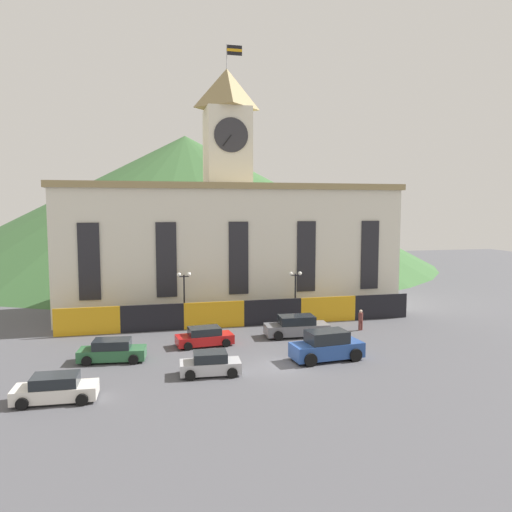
{
  "coord_description": "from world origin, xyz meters",
  "views": [
    {
      "loc": [
        -9.18,
        -31.84,
        10.79
      ],
      "look_at": [
        0.0,
        7.02,
        6.88
      ],
      "focal_mm": 35.0,
      "sensor_mm": 36.0,
      "label": 1
    }
  ],
  "objects_px": {
    "street_lamp_right": "(184,288)",
    "car_green_wagon": "(112,351)",
    "pedestrian": "(361,319)",
    "car_white_taxi": "(56,389)",
    "car_blue_van": "(327,346)",
    "car_gray_pickup": "(296,327)",
    "street_lamp_center": "(295,285)",
    "car_red_sedan": "(205,337)",
    "car_silver_hatch": "(210,364)"
  },
  "relations": [
    {
      "from": "car_gray_pickup",
      "to": "pedestrian",
      "type": "distance_m",
      "value": 6.15
    },
    {
      "from": "street_lamp_center",
      "to": "pedestrian",
      "type": "xyz_separation_m",
      "value": [
        4.54,
        -4.66,
        -2.48
      ]
    },
    {
      "from": "car_red_sedan",
      "to": "pedestrian",
      "type": "xyz_separation_m",
      "value": [
        14.0,
        1.68,
        0.33
      ]
    },
    {
      "from": "street_lamp_right",
      "to": "car_red_sedan",
      "type": "distance_m",
      "value": 7.06
    },
    {
      "from": "car_red_sedan",
      "to": "car_white_taxi",
      "type": "bearing_deg",
      "value": 38.72
    },
    {
      "from": "street_lamp_center",
      "to": "car_white_taxi",
      "type": "bearing_deg",
      "value": -140.52
    },
    {
      "from": "car_blue_van",
      "to": "car_green_wagon",
      "type": "xyz_separation_m",
      "value": [
        -14.8,
        3.19,
        -0.25
      ]
    },
    {
      "from": "car_white_taxi",
      "to": "car_gray_pickup",
      "type": "distance_m",
      "value": 20.3
    },
    {
      "from": "street_lamp_center",
      "to": "car_silver_hatch",
      "type": "distance_m",
      "value": 16.83
    },
    {
      "from": "car_silver_hatch",
      "to": "car_gray_pickup",
      "type": "bearing_deg",
      "value": -132.97
    },
    {
      "from": "car_red_sedan",
      "to": "street_lamp_right",
      "type": "bearing_deg",
      "value": -86.72
    },
    {
      "from": "car_white_taxi",
      "to": "car_green_wagon",
      "type": "relative_size",
      "value": 0.96
    },
    {
      "from": "car_white_taxi",
      "to": "car_green_wagon",
      "type": "bearing_deg",
      "value": 70.72
    },
    {
      "from": "street_lamp_center",
      "to": "car_blue_van",
      "type": "bearing_deg",
      "value": -97.11
    },
    {
      "from": "street_lamp_center",
      "to": "pedestrian",
      "type": "relative_size",
      "value": 2.59
    },
    {
      "from": "car_blue_van",
      "to": "street_lamp_center",
      "type": "bearing_deg",
      "value": -102.58
    },
    {
      "from": "street_lamp_right",
      "to": "pedestrian",
      "type": "xyz_separation_m",
      "value": [
        14.99,
        -4.66,
        -2.63
      ]
    },
    {
      "from": "street_lamp_right",
      "to": "car_green_wagon",
      "type": "bearing_deg",
      "value": -123.59
    },
    {
      "from": "street_lamp_right",
      "to": "car_green_wagon",
      "type": "relative_size",
      "value": 1.04
    },
    {
      "from": "street_lamp_center",
      "to": "car_green_wagon",
      "type": "bearing_deg",
      "value": -151.6
    },
    {
      "from": "street_lamp_right",
      "to": "car_blue_van",
      "type": "xyz_separation_m",
      "value": [
        8.95,
        -12.01,
        -2.66
      ]
    },
    {
      "from": "car_gray_pickup",
      "to": "pedestrian",
      "type": "xyz_separation_m",
      "value": [
        6.12,
        0.63,
        0.19
      ]
    },
    {
      "from": "car_white_taxi",
      "to": "car_gray_pickup",
      "type": "bearing_deg",
      "value": 33.1
    },
    {
      "from": "car_white_taxi",
      "to": "car_blue_van",
      "type": "bearing_deg",
      "value": 14.15
    },
    {
      "from": "pedestrian",
      "to": "street_lamp_right",
      "type": "bearing_deg",
      "value": 52.94
    },
    {
      "from": "street_lamp_center",
      "to": "car_red_sedan",
      "type": "distance_m",
      "value": 11.73
    },
    {
      "from": "car_silver_hatch",
      "to": "car_green_wagon",
      "type": "xyz_separation_m",
      "value": [
        -6.31,
        4.44,
        0.03
      ]
    },
    {
      "from": "pedestrian",
      "to": "car_white_taxi",
      "type": "bearing_deg",
      "value": 95.25
    },
    {
      "from": "pedestrian",
      "to": "car_green_wagon",
      "type": "bearing_deg",
      "value": 81.49
    },
    {
      "from": "car_white_taxi",
      "to": "car_red_sedan",
      "type": "height_order",
      "value": "car_white_taxi"
    },
    {
      "from": "street_lamp_right",
      "to": "pedestrian",
      "type": "bearing_deg",
      "value": -17.27
    },
    {
      "from": "street_lamp_center",
      "to": "car_green_wagon",
      "type": "relative_size",
      "value": 1.0
    },
    {
      "from": "car_red_sedan",
      "to": "street_lamp_center",
      "type": "bearing_deg",
      "value": -151.76
    },
    {
      "from": "car_blue_van",
      "to": "car_gray_pickup",
      "type": "distance_m",
      "value": 6.72
    },
    {
      "from": "car_red_sedan",
      "to": "car_green_wagon",
      "type": "distance_m",
      "value": 7.28
    },
    {
      "from": "street_lamp_center",
      "to": "pedestrian",
      "type": "height_order",
      "value": "street_lamp_center"
    },
    {
      "from": "car_gray_pickup",
      "to": "car_white_taxi",
      "type": "bearing_deg",
      "value": 33.57
    },
    {
      "from": "street_lamp_center",
      "to": "car_silver_hatch",
      "type": "relative_size",
      "value": 1.19
    },
    {
      "from": "street_lamp_right",
      "to": "car_silver_hatch",
      "type": "bearing_deg",
      "value": -88.03
    },
    {
      "from": "car_red_sedan",
      "to": "pedestrian",
      "type": "height_order",
      "value": "pedestrian"
    },
    {
      "from": "car_red_sedan",
      "to": "car_gray_pickup",
      "type": "bearing_deg",
      "value": -178.0
    },
    {
      "from": "street_lamp_right",
      "to": "street_lamp_center",
      "type": "distance_m",
      "value": 10.45
    },
    {
      "from": "car_silver_hatch",
      "to": "street_lamp_center",
      "type": "bearing_deg",
      "value": -123.39
    },
    {
      "from": "street_lamp_center",
      "to": "car_red_sedan",
      "type": "xyz_separation_m",
      "value": [
        -9.46,
        -6.34,
        -2.81
      ]
    },
    {
      "from": "street_lamp_center",
      "to": "car_blue_van",
      "type": "height_order",
      "value": "street_lamp_center"
    },
    {
      "from": "street_lamp_center",
      "to": "car_gray_pickup",
      "type": "xyz_separation_m",
      "value": [
        -1.57,
        -5.29,
        -2.67
      ]
    },
    {
      "from": "pedestrian",
      "to": "car_blue_van",
      "type": "bearing_deg",
      "value": 120.78
    },
    {
      "from": "street_lamp_right",
      "to": "car_gray_pickup",
      "type": "xyz_separation_m",
      "value": [
        8.87,
        -5.29,
        -2.82
      ]
    },
    {
      "from": "street_lamp_right",
      "to": "car_blue_van",
      "type": "relative_size",
      "value": 0.95
    },
    {
      "from": "car_red_sedan",
      "to": "car_green_wagon",
      "type": "xyz_separation_m",
      "value": [
        -6.84,
        -2.48,
        0.05
      ]
    }
  ]
}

